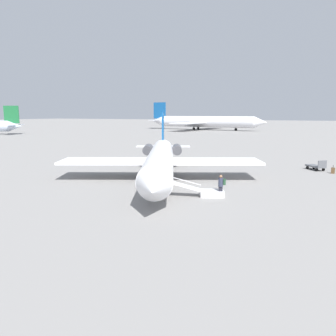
# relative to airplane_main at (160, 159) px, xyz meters

# --- Properties ---
(ground_plane) EXTENTS (600.00, 600.00, 0.00)m
(ground_plane) POSITION_rel_airplane_main_xyz_m (0.77, 0.35, -1.92)
(ground_plane) COLOR gray
(airplane_main) EXTENTS (24.54, 19.15, 6.42)m
(airplane_main) POSITION_rel_airplane_main_xyz_m (0.00, 0.00, 0.00)
(airplane_main) COLOR white
(airplane_main) RESTS_ON ground
(airplane_far_right) EXTENTS (37.13, 48.78, 10.90)m
(airplane_far_right) POSITION_rel_airplane_main_xyz_m (-94.07, -28.54, 1.33)
(airplane_far_right) COLOR silver
(airplane_far_right) RESTS_ON ground
(boarding_stairs) EXTENTS (2.60, 4.07, 1.63)m
(boarding_stairs) POSITION_rel_airplane_main_xyz_m (4.67, 6.28, -1.56)
(boarding_stairs) COLOR silver
(boarding_stairs) RESTS_ON ground
(passenger) EXTENTS (0.46, 0.57, 1.74)m
(passenger) POSITION_rel_airplane_main_xyz_m (4.50, 7.36, -0.92)
(passenger) COLOR #23232D
(passenger) RESTS_ON ground
(luggage_cart) EXTENTS (2.39, 2.26, 1.22)m
(luggage_cart) POSITION_rel_airplane_main_xyz_m (-11.83, 13.62, -1.46)
(luggage_cart) COLOR #595B60
(luggage_cart) RESTS_ON ground
(suitcase) EXTENTS (0.23, 0.37, 0.88)m
(suitcase) POSITION_rel_airplane_main_xyz_m (-10.29, 15.27, -1.59)
(suitcase) COLOR brown
(suitcase) RESTS_ON ground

